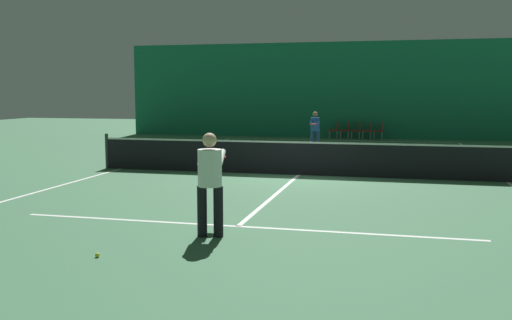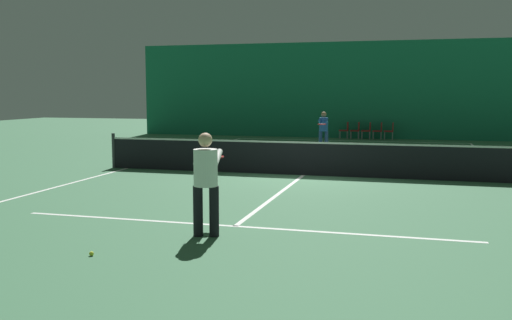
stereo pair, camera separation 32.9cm
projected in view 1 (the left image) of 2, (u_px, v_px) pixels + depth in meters
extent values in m
plane|color=#3D704C|center=(299.00, 175.00, 16.10)|extent=(60.00, 60.00, 0.00)
cube|color=#196B4C|center=(343.00, 90.00, 28.94)|extent=(23.00, 0.12, 4.87)
cube|color=white|center=(339.00, 141.00, 27.57)|extent=(11.00, 0.10, 0.00)
cube|color=white|center=(326.00, 152.00, 22.27)|extent=(8.25, 0.10, 0.00)
cube|color=white|center=(238.00, 226.00, 9.92)|extent=(8.25, 0.10, 0.00)
cube|color=white|center=(121.00, 169.00, 17.39)|extent=(0.10, 23.80, 0.00)
cube|color=white|center=(508.00, 182.00, 14.80)|extent=(0.10, 23.80, 0.00)
cube|color=white|center=(299.00, 175.00, 16.10)|extent=(0.10, 12.80, 0.00)
cube|color=black|center=(299.00, 158.00, 16.04)|extent=(11.90, 0.02, 0.95)
cube|color=white|center=(299.00, 142.00, 15.99)|extent=(11.90, 0.02, 0.05)
cylinder|color=#333338|center=(107.00, 151.00, 17.44)|extent=(0.10, 0.10, 1.07)
cylinder|color=black|center=(202.00, 211.00, 9.19)|extent=(0.19, 0.19, 0.82)
cylinder|color=black|center=(218.00, 212.00, 9.18)|extent=(0.19, 0.19, 0.82)
cylinder|color=white|center=(210.00, 168.00, 9.10)|extent=(0.45, 0.45, 0.60)
sphere|color=#DBAD89|center=(210.00, 140.00, 9.05)|extent=(0.23, 0.23, 0.23)
cylinder|color=white|center=(202.00, 157.00, 9.36)|extent=(0.21, 0.58, 0.24)
cylinder|color=white|center=(221.00, 158.00, 9.35)|extent=(0.21, 0.58, 0.24)
cylinder|color=black|center=(215.00, 159.00, 9.78)|extent=(0.09, 0.31, 0.03)
torus|color=red|center=(217.00, 157.00, 10.08)|extent=(0.39, 0.39, 0.03)
cylinder|color=silver|center=(217.00, 157.00, 10.08)|extent=(0.32, 0.32, 0.00)
cylinder|color=navy|center=(318.00, 140.00, 23.23)|extent=(0.16, 0.16, 0.76)
cylinder|color=navy|center=(312.00, 140.00, 23.26)|extent=(0.16, 0.16, 0.76)
cylinder|color=#234C99|center=(315.00, 124.00, 23.17)|extent=(0.38, 0.38, 0.55)
sphere|color=#936B4C|center=(315.00, 114.00, 23.12)|extent=(0.21, 0.21, 0.21)
cylinder|color=#234C99|center=(318.00, 122.00, 22.89)|extent=(0.13, 0.53, 0.22)
cylinder|color=#234C99|center=(311.00, 121.00, 22.93)|extent=(0.13, 0.53, 0.22)
cylinder|color=black|center=(314.00, 124.00, 22.52)|extent=(0.05, 0.31, 0.03)
torus|color=red|center=(314.00, 124.00, 22.23)|extent=(0.35, 0.35, 0.03)
cylinder|color=silver|center=(314.00, 124.00, 22.23)|extent=(0.30, 0.30, 0.00)
cylinder|color=#99999E|center=(330.00, 134.00, 29.00)|extent=(0.03, 0.03, 0.39)
cylinder|color=#99999E|center=(329.00, 135.00, 28.64)|extent=(0.03, 0.03, 0.39)
cylinder|color=#99999E|center=(338.00, 134.00, 28.91)|extent=(0.03, 0.03, 0.39)
cylinder|color=#99999E|center=(337.00, 135.00, 28.55)|extent=(0.03, 0.03, 0.39)
cube|color=#A51E1E|center=(333.00, 130.00, 28.75)|extent=(0.44, 0.44, 0.05)
cube|color=#A51E1E|center=(338.00, 126.00, 28.68)|extent=(0.04, 0.44, 0.40)
cylinder|color=#99999E|center=(341.00, 135.00, 28.87)|extent=(0.03, 0.03, 0.39)
cylinder|color=#99999E|center=(340.00, 135.00, 28.51)|extent=(0.03, 0.03, 0.39)
cylinder|color=#99999E|center=(349.00, 135.00, 28.78)|extent=(0.03, 0.03, 0.39)
cylinder|color=#99999E|center=(348.00, 135.00, 28.42)|extent=(0.03, 0.03, 0.39)
cube|color=#A51E1E|center=(344.00, 130.00, 28.62)|extent=(0.44, 0.44, 0.05)
cube|color=#A51E1E|center=(349.00, 126.00, 28.55)|extent=(0.04, 0.44, 0.40)
cylinder|color=#99999E|center=(352.00, 135.00, 28.74)|extent=(0.03, 0.03, 0.39)
cylinder|color=#99999E|center=(351.00, 135.00, 28.38)|extent=(0.03, 0.03, 0.39)
cylinder|color=#99999E|center=(360.00, 135.00, 28.65)|extent=(0.03, 0.03, 0.39)
cylinder|color=#99999E|center=(359.00, 135.00, 28.29)|extent=(0.03, 0.03, 0.39)
cube|color=#A51E1E|center=(356.00, 131.00, 28.49)|extent=(0.44, 0.44, 0.05)
cube|color=#A51E1E|center=(360.00, 126.00, 28.41)|extent=(0.04, 0.44, 0.40)
cylinder|color=#99999E|center=(363.00, 135.00, 28.61)|extent=(0.03, 0.03, 0.39)
cylinder|color=#99999E|center=(363.00, 135.00, 28.25)|extent=(0.03, 0.03, 0.39)
cylinder|color=#99999E|center=(371.00, 135.00, 28.52)|extent=(0.03, 0.03, 0.39)
cylinder|color=#99999E|center=(370.00, 136.00, 28.16)|extent=(0.03, 0.03, 0.39)
cube|color=#A51E1E|center=(367.00, 131.00, 28.36)|extent=(0.44, 0.44, 0.05)
cube|color=#A51E1E|center=(371.00, 126.00, 28.28)|extent=(0.04, 0.44, 0.40)
cylinder|color=#99999E|center=(374.00, 135.00, 28.48)|extent=(0.03, 0.03, 0.39)
cylinder|color=#99999E|center=(374.00, 136.00, 28.12)|extent=(0.03, 0.03, 0.39)
cylinder|color=#99999E|center=(382.00, 135.00, 28.39)|extent=(0.03, 0.03, 0.39)
cylinder|color=#99999E|center=(382.00, 136.00, 28.03)|extent=(0.03, 0.03, 0.39)
cube|color=#A51E1E|center=(378.00, 131.00, 28.23)|extent=(0.44, 0.44, 0.05)
cube|color=#A51E1E|center=(382.00, 127.00, 28.15)|extent=(0.04, 0.44, 0.40)
sphere|color=#D1DB33|center=(97.00, 255.00, 8.07)|extent=(0.07, 0.07, 0.07)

